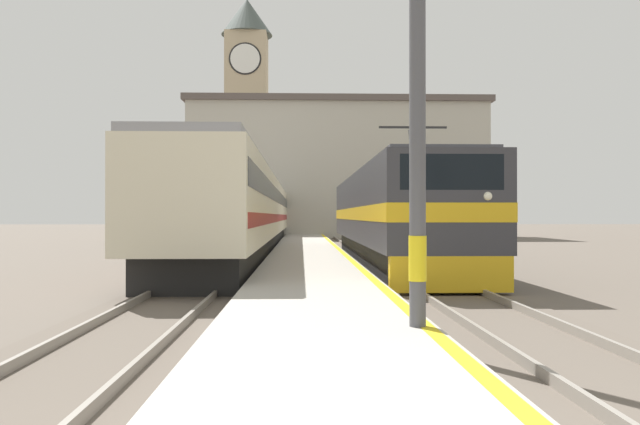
% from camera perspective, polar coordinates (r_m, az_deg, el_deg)
% --- Properties ---
extents(ground_plane, '(200.00, 200.00, 0.00)m').
position_cam_1_polar(ground_plane, '(33.57, -1.25, -3.37)').
color(ground_plane, '#60564C').
extents(platform, '(3.04, 140.00, 0.33)m').
position_cam_1_polar(platform, '(28.57, -1.16, -3.58)').
color(platform, '#ADA89E').
rests_on(platform, ground).
extents(rail_track_near, '(2.83, 140.00, 0.16)m').
position_cam_1_polar(rail_track_near, '(28.77, 4.92, -3.82)').
color(rail_track_near, '#60564C').
rests_on(rail_track_near, ground).
extents(rail_track_far, '(2.83, 140.00, 0.16)m').
position_cam_1_polar(rail_track_far, '(28.69, -6.93, -3.83)').
color(rail_track_far, '#60564C').
rests_on(rail_track_far, ground).
extents(locomotive_train, '(2.92, 19.40, 4.46)m').
position_cam_1_polar(locomotive_train, '(23.50, 6.41, -0.31)').
color(locomotive_train, black).
rests_on(locomotive_train, ground).
extents(passenger_train, '(2.92, 36.74, 3.74)m').
position_cam_1_polar(passenger_train, '(31.43, -6.47, 0.12)').
color(passenger_train, black).
rests_on(passenger_train, ground).
extents(clock_tower, '(5.19, 5.19, 24.01)m').
position_cam_1_polar(clock_tower, '(64.97, -6.70, 9.48)').
color(clock_tower, tan).
rests_on(clock_tower, ground).
extents(station_building, '(24.89, 9.40, 11.45)m').
position_cam_1_polar(station_building, '(53.88, 1.47, 3.90)').
color(station_building, '#B7B2A3').
rests_on(station_building, ground).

